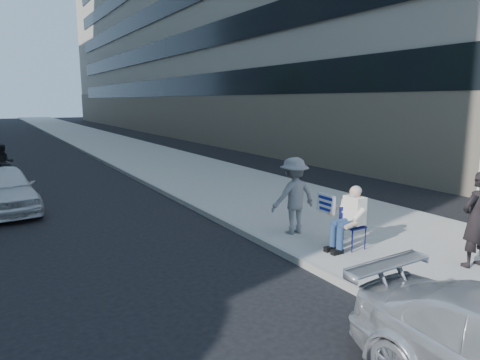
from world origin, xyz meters
TOP-DOWN VIEW (x-y plane):
  - ground at (0.00, 0.00)m, footprint 160.00×160.00m
  - near_sidewalk at (4.00, 20.00)m, footprint 5.00×120.00m
  - near_building at (17.00, 32.00)m, footprint 14.00×70.00m
  - seated_protester at (2.59, 1.05)m, footprint 0.83×1.12m
  - jogger at (2.30, 2.47)m, footprint 1.13×0.66m
  - pedestrian_woman at (3.90, -0.80)m, footprint 0.70×0.51m
  - white_sedan_near at (-3.27, 8.66)m, footprint 1.85×3.93m
  - motorcycle at (-3.05, 14.22)m, footprint 0.76×2.05m

SIDE VIEW (x-z plane):
  - ground at x=0.00m, z-range 0.00..0.00m
  - near_sidewalk at x=4.00m, z-range 0.00..0.15m
  - motorcycle at x=-3.05m, z-range -0.08..1.35m
  - white_sedan_near at x=-3.27m, z-range 0.00..1.30m
  - seated_protester at x=2.59m, z-range 0.22..1.53m
  - jogger at x=2.30m, z-range 0.15..1.89m
  - pedestrian_woman at x=3.90m, z-range 0.15..1.92m
  - near_building at x=17.00m, z-range 0.00..20.00m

